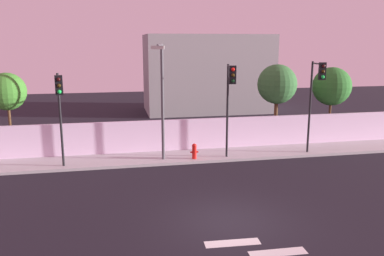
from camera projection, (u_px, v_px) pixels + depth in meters
name	position (u px, v px, depth m)	size (l,w,h in m)	color
ground_plane	(229.00, 221.00, 14.23)	(80.00, 80.00, 0.00)	black
sidewalk	(187.00, 157.00, 22.08)	(36.00, 2.40, 0.15)	#B7B7B7
perimeter_wall	(183.00, 134.00, 23.11)	(36.00, 0.18, 1.80)	silver
traffic_light_left	(316.00, 88.00, 21.30)	(0.38, 1.60, 5.15)	black
traffic_light_center	(60.00, 101.00, 18.76)	(0.46, 1.67, 4.70)	black
traffic_light_right	(230.00, 92.00, 20.28)	(0.46, 1.78, 5.05)	black
street_lamp_curbside	(162.00, 92.00, 20.33)	(0.80, 1.97, 6.07)	#4C4C51
fire_hydrant	(194.00, 151.00, 21.35)	(0.44, 0.26, 0.84)	red
roadside_tree_leftmost	(7.00, 92.00, 21.61)	(2.06, 2.06, 4.71)	brown
roadside_tree_midleft	(277.00, 85.00, 24.60)	(2.46, 2.46, 5.01)	brown
roadside_tree_midright	(332.00, 87.00, 25.36)	(2.46, 2.46, 4.79)	brown
low_building_distant	(207.00, 73.00, 36.94)	(11.44, 6.00, 7.04)	#959595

